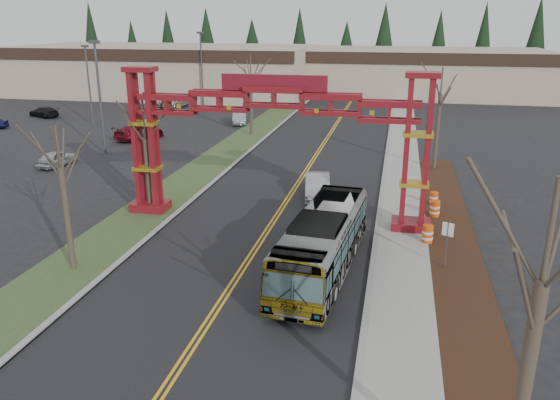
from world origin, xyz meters
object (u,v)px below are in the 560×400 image
(retail_building_west, at_px, (167,70))
(bare_tree_right_far, at_px, (441,94))
(barrel_mid, at_px, (435,209))
(bare_tree_median_mid, at_px, (144,129))
(bare_tree_median_far, at_px, (251,78))
(street_sign, at_px, (447,236))
(barrel_south, at_px, (428,235))
(bare_tree_right_near, at_px, (542,282))
(parked_car_far_a, at_px, (239,118))
(retail_building_east, at_px, (421,72))
(parked_car_near_a, at_px, (57,158))
(parked_car_far_b, at_px, (175,102))
(transit_bus, at_px, (323,242))
(gateway_arch, at_px, (274,122))
(light_pole_mid, at_px, (88,79))
(light_pole_far, at_px, (202,64))
(bare_tree_median_near, at_px, (61,168))
(barrel_north, at_px, (434,199))
(silver_sedan, at_px, (317,186))
(parked_car_far_c, at_px, (44,112))
(light_pole_near, at_px, (99,90))
(parked_car_mid_a, at_px, (139,132))

(retail_building_west, xyz_separation_m, bare_tree_right_far, (40.00, -39.73, 2.21))
(barrel_mid, bearing_deg, bare_tree_median_mid, -171.86)
(bare_tree_median_far, bearing_deg, street_sign, -59.19)
(barrel_south, bearing_deg, bare_tree_right_near, -86.13)
(parked_car_far_a, bearing_deg, bare_tree_median_far, -78.11)
(retail_building_east, relative_size, parked_car_near_a, 9.91)
(parked_car_far_b, bearing_deg, bare_tree_right_far, 148.56)
(transit_bus, distance_m, barrel_south, 6.83)
(retail_building_west, relative_size, bare_tree_median_mid, 6.33)
(gateway_arch, bearing_deg, light_pole_mid, 136.16)
(retail_building_west, xyz_separation_m, retail_building_east, (40.00, 8.00, -0.25))
(street_sign, distance_m, barrel_south, 3.33)
(light_pole_mid, xyz_separation_m, light_pole_far, (7.47, 16.29, 0.65))
(street_sign, bearing_deg, retail_building_east, 89.60)
(gateway_arch, bearing_deg, parked_car_near_a, 156.82)
(parked_car_far_b, distance_m, bare_tree_median_near, 51.54)
(bare_tree_median_mid, distance_m, barrel_north, 18.71)
(silver_sedan, xyz_separation_m, light_pole_far, (-21.68, 37.46, 4.97))
(bare_tree_right_far, height_order, barrel_mid, bare_tree_right_far)
(parked_car_far_c, xyz_separation_m, light_pole_far, (16.08, 12.96, 5.10))
(parked_car_far_c, xyz_separation_m, barrel_mid, (45.35, -27.09, -0.10))
(parked_car_far_a, relative_size, light_pole_near, 0.45)
(bare_tree_median_far, bearing_deg, bare_tree_median_mid, -90.00)
(bare_tree_median_mid, bearing_deg, retail_building_west, 112.17)
(parked_car_near_a, bearing_deg, light_pole_near, -106.11)
(parked_car_near_a, relative_size, bare_tree_right_near, 0.44)
(gateway_arch, xyz_separation_m, parked_car_far_b, (-23.15, 40.40, -5.21))
(parked_car_far_a, bearing_deg, bare_tree_median_mid, -99.95)
(transit_bus, distance_m, light_pole_mid, 45.19)
(retail_building_west, height_order, barrel_north, retail_building_west)
(bare_tree_median_near, bearing_deg, silver_sedan, 54.32)
(parked_car_mid_a, bearing_deg, bare_tree_median_mid, 142.27)
(parked_car_mid_a, bearing_deg, barrel_north, 176.04)
(retail_building_east, height_order, light_pole_far, light_pole_far)
(light_pole_near, height_order, barrel_north, light_pole_near)
(bare_tree_median_mid, bearing_deg, silver_sedan, 27.30)
(parked_car_far_c, distance_m, light_pole_far, 21.27)
(parked_car_far_a, height_order, bare_tree_median_near, bare_tree_median_near)
(retail_building_east, distance_m, light_pole_far, 35.68)
(bare_tree_right_near, xyz_separation_m, light_pole_mid, (-37.30, 45.16, -1.25))
(barrel_south, bearing_deg, bare_tree_median_mid, 173.77)
(bare_tree_median_far, height_order, bare_tree_right_far, bare_tree_median_far)
(parked_car_mid_a, bearing_deg, parked_car_far_b, -52.41)
(bare_tree_right_far, height_order, light_pole_mid, light_pole_mid)
(light_pole_near, bearing_deg, bare_tree_median_mid, -51.77)
(transit_bus, distance_m, silver_sedan, 11.62)
(barrel_north, bearing_deg, bare_tree_right_near, -88.77)
(silver_sedan, height_order, parked_car_mid_a, same)
(silver_sedan, distance_m, parked_car_far_c, 45.01)
(parked_car_mid_a, distance_m, parked_car_far_c, 20.02)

